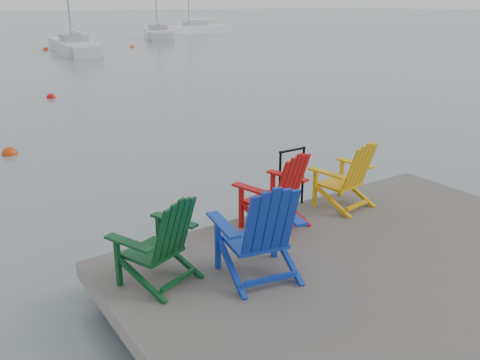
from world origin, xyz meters
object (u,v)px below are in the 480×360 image
buoy_b (51,98)px  buoy_d (132,47)px  buoy_c (46,50)px  chair_blue (261,230)px  sailboat_mid (158,34)px  sailboat_near (74,47)px  handrail (292,172)px  chair_red (278,190)px  sailboat_far (193,30)px  chair_green (161,240)px  chair_yellow (348,174)px  buoy_a (10,154)px

buoy_b → buoy_d: (11.04, 19.03, 0.00)m
buoy_b → buoy_c: buoy_c is taller
chair_blue → sailboat_mid: bearing=77.0°
sailboat_near → buoy_c: sailboat_near is taller
handrail → sailboat_mid: (17.63, 42.68, -0.69)m
buoy_c → sailboat_mid: bearing=31.8°
chair_red → buoy_d: 35.72m
sailboat_far → buoy_d: bearing=139.0°
buoy_b → sailboat_near: bearing=71.0°
chair_blue → sailboat_mid: sailboat_mid is taller
chair_blue → sailboat_mid: size_ratio=0.09×
handrail → sailboat_near: sailboat_near is taller
chair_green → chair_yellow: bearing=-13.9°
handrail → chair_green: (-2.57, -0.94, -0.02)m
chair_yellow → sailboat_near: size_ratio=0.08×
sailboat_far → buoy_c: sailboat_far is taller
buoy_a → buoy_b: (2.76, 7.09, 0.00)m
sailboat_mid → chair_red: bearing=-91.1°
chair_yellow → buoy_d: chair_yellow is taller
buoy_d → sailboat_near: bearing=-163.9°
chair_blue → buoy_c: 36.79m
chair_blue → buoy_b: 15.79m
chair_blue → buoy_d: chair_blue is taller
handrail → chair_yellow: bearing=-35.9°
sailboat_mid → buoy_c: (-12.79, -7.93, -0.35)m
chair_red → sailboat_mid: 46.87m
chair_red → buoy_c: 35.67m
sailboat_mid → buoy_a: 40.97m
chair_red → chair_green: bearing=178.9°
buoy_a → buoy_c: 28.64m
handrail → sailboat_near: 32.39m
chair_yellow → sailboat_far: size_ratio=0.09×
chair_green → buoy_d: bearing=46.3°
chair_green → sailboat_far: sailboat_far is taller
sailboat_near → sailboat_far: (17.87, 15.20, 0.00)m
chair_blue → chair_green: bearing=162.3°
chair_red → buoy_b: bearing=73.2°
chair_red → chair_yellow: size_ratio=1.05×
buoy_d → handrail: bearing=-108.4°
sailboat_far → chair_yellow: bearing=156.0°
sailboat_far → buoy_c: 22.70m
buoy_b → handrail: bearing=-90.0°
chair_yellow → buoy_b: bearing=83.6°
sailboat_far → chair_green: bearing=153.2°
chair_blue → buoy_c: chair_blue is taller
sailboat_near → buoy_d: bearing=23.3°
chair_green → chair_blue: bearing=-50.3°
chair_green → buoy_d: (13.62, 34.19, -1.02)m
chair_blue → buoy_b: bearing=94.7°
chair_yellow → buoy_a: chair_yellow is taller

